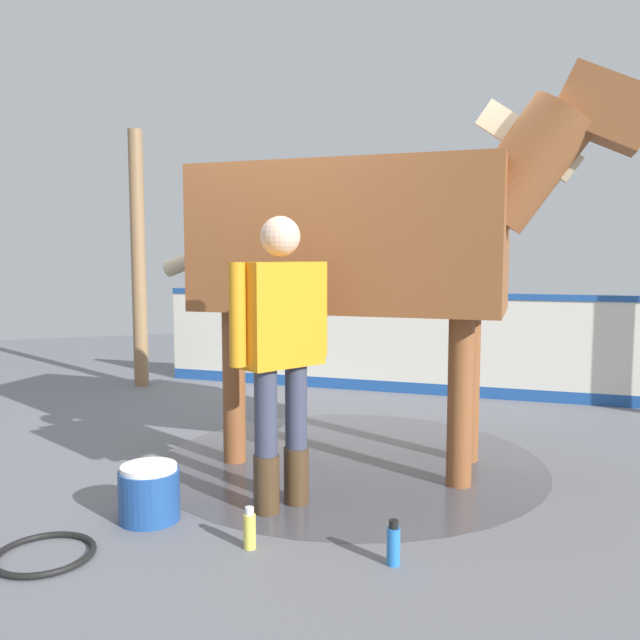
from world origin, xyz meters
The scene contains 10 objects.
ground_plane centered at (0.00, 0.00, -0.01)m, with size 16.00×16.00×0.02m, color slate.
wet_patch centered at (-0.31, 0.26, 0.00)m, with size 2.73×2.73×0.00m, color #4C4C54.
barrier_wall centered at (-1.79, -1.68, 0.50)m, with size 4.59×3.54×1.08m.
roof_post_far centered at (0.90, -3.07, 1.42)m, with size 0.16×0.16×2.84m, color olive.
horse centered at (-0.39, 0.33, 1.58)m, with size 2.82×2.29×2.63m.
handler centered at (0.40, 0.94, 0.97)m, with size 0.64×0.39×1.68m.
wash_bucket centered at (1.15, 0.86, 0.15)m, with size 0.33×0.33×0.31m.
bottle_shampoo centered at (0.70, 1.40, 0.10)m, with size 0.06×0.06×0.21m.
bottle_spray centered at (0.10, 1.80, 0.10)m, with size 0.06×0.06×0.22m.
hose_coil centered at (1.67, 1.17, 0.02)m, with size 0.48×0.48×0.03m, color black.
Camera 1 is at (1.42, 4.49, 1.46)m, focal length 36.69 mm.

